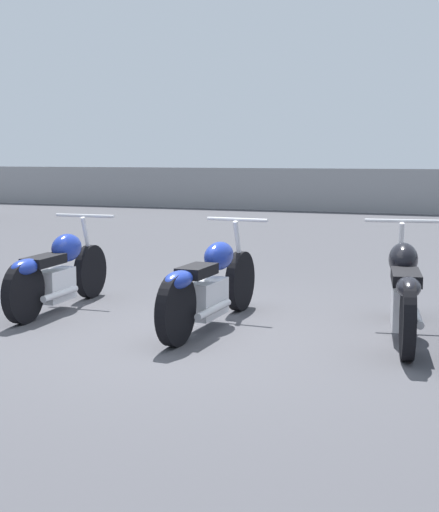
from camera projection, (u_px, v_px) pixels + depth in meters
ground_plane at (193, 335)px, 6.60m from camera, size 60.00×60.00×0.00m
fence_back at (392, 191)px, 20.43m from camera, size 40.00×0.04×1.28m
motorcycle_slot_1 at (58, 272)px, 7.62m from camera, size 0.74×1.99×0.99m
motorcycle_slot_2 at (210, 285)px, 6.85m from camera, size 0.67×2.20×1.01m
motorcycle_slot_3 at (404, 291)px, 6.44m from camera, size 0.72×2.18×1.03m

